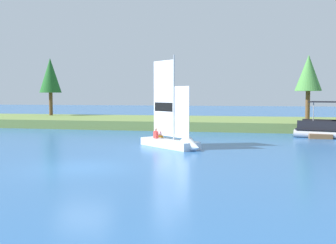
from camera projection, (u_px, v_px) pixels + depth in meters
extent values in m
plane|color=#2D609E|center=(83.00, 168.00, 17.79)|extent=(200.00, 200.00, 0.00)
cube|color=olive|center=(179.00, 122.00, 40.68)|extent=(80.00, 10.82, 0.84)
cylinder|color=brown|center=(51.00, 104.00, 46.55)|extent=(0.42, 0.42, 2.65)
cone|color=#1E5B23|center=(50.00, 75.00, 46.33)|extent=(2.50, 2.50, 3.99)
cylinder|color=brown|center=(308.00, 106.00, 36.16)|extent=(0.39, 0.39, 2.74)
cone|color=#47893D|center=(308.00, 73.00, 35.96)|extent=(2.36, 2.36, 3.24)
cube|color=brown|center=(317.00, 134.00, 31.25)|extent=(1.61, 4.32, 0.35)
cube|color=silver|center=(169.00, 143.00, 24.75)|extent=(4.19, 3.81, 0.47)
cone|color=silver|center=(193.00, 147.00, 23.04)|extent=(1.60, 1.62, 1.20)
cylinder|color=#B7B7BC|center=(174.00, 98.00, 24.22)|extent=(0.08, 0.08, 5.17)
cube|color=white|center=(164.00, 98.00, 25.02)|extent=(1.58, 1.33, 4.64)
cube|color=black|center=(164.00, 107.00, 25.06)|extent=(1.43, 1.20, 0.56)
cube|color=white|center=(182.00, 112.00, 23.68)|extent=(1.03, 0.87, 3.07)
cylinder|color=#B7B7BC|center=(164.00, 135.00, 25.18)|extent=(1.60, 1.35, 0.06)
cube|color=red|center=(156.00, 135.00, 25.33)|extent=(0.34, 0.33, 0.46)
sphere|color=tan|center=(156.00, 129.00, 25.31)|extent=(0.20, 0.20, 0.20)
cube|color=orange|center=(161.00, 133.00, 25.91)|extent=(0.34, 0.33, 0.52)
sphere|color=tan|center=(161.00, 128.00, 25.89)|extent=(0.20, 0.20, 0.20)
cylinder|color=#B2B2B7|center=(313.00, 115.00, 30.76)|extent=(0.06, 0.06, 1.96)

